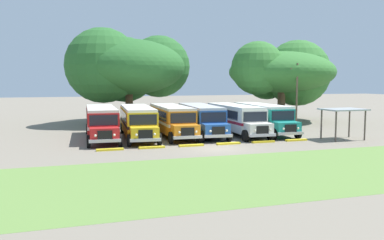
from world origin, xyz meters
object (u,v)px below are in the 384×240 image
(parked_bus_slot_3, at_px, (201,118))
(broad_shade_tree, at_px, (128,67))
(parked_bus_slot_4, at_px, (236,118))
(parked_bus_slot_5, at_px, (262,117))
(utility_pole, at_px, (297,93))
(parked_bus_slot_0, at_px, (101,121))
(secondary_tree, at_px, (282,73))
(waiting_shelter, at_px, (343,112))
(parked_bus_slot_1, at_px, (138,120))
(parked_bus_slot_2, at_px, (172,119))

(parked_bus_slot_3, height_order, broad_shade_tree, broad_shade_tree)
(parked_bus_slot_4, height_order, parked_bus_slot_5, same)
(broad_shade_tree, height_order, utility_pole, broad_shade_tree)
(parked_bus_slot_3, bearing_deg, parked_bus_slot_0, -86.45)
(secondary_tree, height_order, waiting_shelter, secondary_tree)
(parked_bus_slot_3, distance_m, parked_bus_slot_5, 6.40)
(secondary_tree, bearing_deg, broad_shade_tree, 168.90)
(parked_bus_slot_1, xyz_separation_m, parked_bus_slot_4, (9.55, -0.23, 0.00))
(parked_bus_slot_1, bearing_deg, utility_pole, 104.11)
(parked_bus_slot_3, relative_size, parked_bus_slot_4, 1.01)
(parked_bus_slot_5, bearing_deg, broad_shade_tree, -137.41)
(parked_bus_slot_2, height_order, utility_pole, utility_pole)
(parked_bus_slot_1, relative_size, waiting_shelter, 3.04)
(parked_bus_slot_4, bearing_deg, parked_bus_slot_3, -99.78)
(parked_bus_slot_4, xyz_separation_m, parked_bus_slot_5, (3.03, 0.27, 0.00))
(parked_bus_slot_0, distance_m, parked_bus_slot_2, 6.49)
(parked_bus_slot_2, relative_size, parked_bus_slot_3, 0.99)
(parked_bus_slot_2, distance_m, broad_shade_tree, 14.31)
(parked_bus_slot_4, distance_m, broad_shade_tree, 17.02)
(waiting_shelter, bearing_deg, secondary_tree, 78.27)
(parked_bus_slot_2, distance_m, parked_bus_slot_3, 2.88)
(parked_bus_slot_0, xyz_separation_m, utility_pole, (21.75, 2.81, 2.24))
(parked_bus_slot_4, height_order, waiting_shelter, parked_bus_slot_4)
(parked_bus_slot_0, height_order, waiting_shelter, parked_bus_slot_0)
(parked_bus_slot_2, bearing_deg, parked_bus_slot_4, 85.34)
(parked_bus_slot_4, bearing_deg, secondary_tree, 133.50)
(parked_bus_slot_1, relative_size, parked_bus_slot_2, 1.01)
(utility_pole, bearing_deg, parked_bus_slot_0, -172.64)
(parked_bus_slot_3, xyz_separation_m, secondary_tree, (14.25, 9.43, 4.67))
(broad_shade_tree, relative_size, secondary_tree, 1.07)
(parked_bus_slot_5, bearing_deg, parked_bus_slot_3, -90.68)
(utility_pole, bearing_deg, secondary_tree, 73.97)
(parked_bus_slot_3, relative_size, broad_shade_tree, 0.70)
(parked_bus_slot_2, distance_m, parked_bus_slot_4, 6.27)
(parked_bus_slot_1, height_order, utility_pole, utility_pole)
(utility_pole, xyz_separation_m, waiting_shelter, (-1.52, -9.83, -1.37))
(secondary_tree, distance_m, waiting_shelter, 17.11)
(parked_bus_slot_1, distance_m, parked_bus_slot_2, 3.35)
(parked_bus_slot_1, height_order, parked_bus_slot_5, same)
(parked_bus_slot_3, relative_size, parked_bus_slot_5, 1.00)
(parked_bus_slot_3, height_order, utility_pole, utility_pole)
(parked_bus_slot_3, relative_size, waiting_shelter, 3.04)
(parked_bus_slot_4, xyz_separation_m, broad_shade_tree, (-8.38, 13.84, 5.28))
(parked_bus_slot_1, distance_m, parked_bus_slot_4, 9.55)
(parked_bus_slot_0, xyz_separation_m, parked_bus_slot_2, (6.49, -0.04, 0.00))
(parked_bus_slot_2, distance_m, utility_pole, 15.68)
(parked_bus_slot_2, bearing_deg, parked_bus_slot_5, 89.09)
(parked_bus_slot_0, distance_m, parked_bus_slot_1, 3.22)
(parked_bus_slot_3, xyz_separation_m, parked_bus_slot_5, (6.39, -0.36, 0.00))
(parked_bus_slot_5, distance_m, utility_pole, 7.19)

